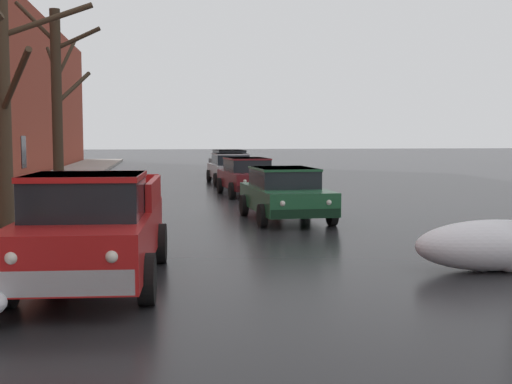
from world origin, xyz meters
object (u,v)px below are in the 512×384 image
sedan_green_parked_kerbside_close (285,192)px  sedan_black_queued_behind_truck (230,162)px  bare_tree_mid_block (3,98)px  pickup_truck_red_approaching_near_lane (93,228)px  bare_tree_far_down_block (58,96)px  sedan_maroon_parked_kerbside_mid (248,176)px  sedan_silver_parked_far_down_block (231,168)px

sedan_green_parked_kerbside_close → sedan_black_queued_behind_truck: (0.37, 19.72, 0.00)m
bare_tree_mid_block → pickup_truck_red_approaching_near_lane: size_ratio=1.13×
bare_tree_far_down_block → pickup_truck_red_approaching_near_lane: bare_tree_far_down_block is taller
bare_tree_mid_block → bare_tree_far_down_block: 8.04m
sedan_maroon_parked_kerbside_mid → sedan_black_queued_behind_truck: size_ratio=0.95×
sedan_black_queued_behind_truck → sedan_green_parked_kerbside_close: bearing=-91.1°
bare_tree_mid_block → bare_tree_far_down_block: bearing=90.0°
bare_tree_far_down_block → sedan_black_queued_behind_truck: size_ratio=1.60×
bare_tree_mid_block → bare_tree_far_down_block: (-0.01, 8.03, 0.48)m
sedan_maroon_parked_kerbside_mid → sedan_silver_parked_far_down_block: bearing=90.8°
pickup_truck_red_approaching_near_lane → sedan_silver_parked_far_down_block: 21.03m
pickup_truck_red_approaching_near_lane → sedan_maroon_parked_kerbside_mid: (4.21, 14.73, -0.13)m
bare_tree_mid_block → sedan_silver_parked_far_down_block: bearing=66.1°
sedan_green_parked_kerbside_close → sedan_black_queued_behind_truck: 19.72m
sedan_green_parked_kerbside_close → sedan_black_queued_behind_truck: bearing=88.9°
pickup_truck_red_approaching_near_lane → sedan_black_queued_behind_truck: size_ratio=1.18×
pickup_truck_red_approaching_near_lane → sedan_black_queued_behind_truck: (4.69, 26.99, -0.13)m
pickup_truck_red_approaching_near_lane → sedan_silver_parked_far_down_block: pickup_truck_red_approaching_near_lane is taller
sedan_green_parked_kerbside_close → sedan_black_queued_behind_truck: same height
sedan_green_parked_kerbside_close → sedan_silver_parked_far_down_block: same height
sedan_green_parked_kerbside_close → sedan_maroon_parked_kerbside_mid: (-0.12, 7.46, -0.00)m
bare_tree_mid_block → sedan_black_queued_behind_truck: bare_tree_mid_block is taller
sedan_silver_parked_far_down_block → sedan_maroon_parked_kerbside_mid: bearing=-89.2°
sedan_green_parked_kerbside_close → pickup_truck_red_approaching_near_lane: bearing=-120.7°
sedan_silver_parked_far_down_block → sedan_black_queued_behind_truck: same height
bare_tree_mid_block → pickup_truck_red_approaching_near_lane: 6.51m
pickup_truck_red_approaching_near_lane → bare_tree_mid_block: bearing=114.6°
bare_tree_far_down_block → sedan_black_queued_behind_truck: bearing=61.7°
sedan_maroon_parked_kerbside_mid → sedan_silver_parked_far_down_block: size_ratio=0.95×
bare_tree_mid_block → sedan_maroon_parked_kerbside_mid: (6.75, 9.19, -2.40)m
sedan_green_parked_kerbside_close → sedan_maroon_parked_kerbside_mid: same height
sedan_green_parked_kerbside_close → sedan_silver_parked_far_down_block: bearing=90.8°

